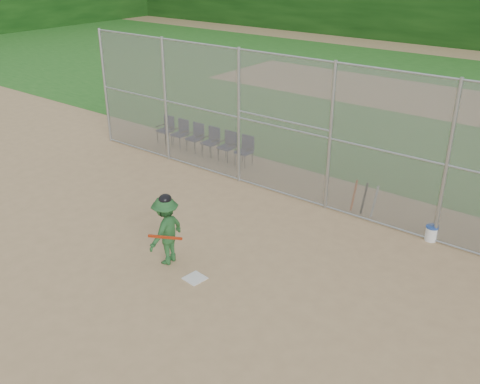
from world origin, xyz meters
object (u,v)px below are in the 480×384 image
Objects in this scene: water_cooler at (432,233)px; chair_0 at (165,130)px; batter_at_plate at (166,230)px; home_plate at (195,278)px.

chair_0 is (-10.18, 1.07, 0.28)m from water_cooler.
chair_0 is at bearing 173.99° from water_cooler.
home_plate is at bearing -7.99° from batter_at_plate.
home_plate is 5.86m from water_cooler.
water_cooler is 0.41× the size of chair_0.
batter_at_plate is 4.36× the size of water_cooler.
chair_0 is at bearing 135.62° from batter_at_plate.
batter_at_plate is at bearing -44.38° from chair_0.
home_plate is at bearing -40.76° from chair_0.
home_plate is 1.07× the size of water_cooler.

